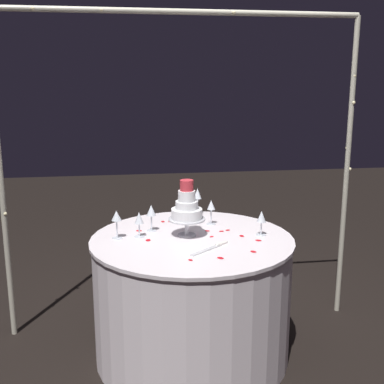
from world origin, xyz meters
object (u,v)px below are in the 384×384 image
object	(u,v)px
tiered_cake	(187,208)
wine_glass_0	(198,195)
cake_knife	(212,248)
main_table	(192,297)
wine_glass_2	(139,219)
wine_glass_4	(211,207)
wine_glass_5	(117,217)
wine_glass_3	(261,218)
decorative_arch	(183,120)
wine_glass_1	(151,212)

from	to	relation	value
tiered_cake	wine_glass_0	bearing A→B (deg)	73.20
tiered_cake	cake_knife	world-z (taller)	tiered_cake
cake_knife	wine_glass_0	bearing A→B (deg)	87.47
main_table	tiered_cake	bearing A→B (deg)	119.42
wine_glass_2	wine_glass_4	size ratio (longest dim) A/B	0.95
wine_glass_0	wine_glass_4	world-z (taller)	wine_glass_0
main_table	wine_glass_4	bearing A→B (deg)	57.54
main_table	wine_glass_5	size ratio (longest dim) A/B	7.11
wine_glass_5	cake_knife	bearing A→B (deg)	-25.96
tiered_cake	wine_glass_0	distance (m)	0.48
wine_glass_3	cake_knife	distance (m)	0.40
decorative_arch	wine_glass_5	distance (m)	0.77
cake_knife	main_table	bearing A→B (deg)	112.53
decorative_arch	wine_glass_0	distance (m)	0.54
cake_knife	tiered_cake	bearing A→B (deg)	113.85
cake_knife	decorative_arch	bearing A→B (deg)	97.57
decorative_arch	wine_glass_1	bearing A→B (deg)	-133.17
tiered_cake	cake_knife	xyz separation A→B (m)	(0.11, -0.24, -0.17)
wine_glass_0	wine_glass_1	xyz separation A→B (m)	(-0.34, -0.33, -0.01)
wine_glass_3	wine_glass_5	distance (m)	0.86
tiered_cake	wine_glass_2	world-z (taller)	tiered_cake
main_table	tiered_cake	distance (m)	0.55
tiered_cake	wine_glass_3	world-z (taller)	tiered_cake
main_table	wine_glass_5	xyz separation A→B (m)	(-0.44, 0.05, 0.51)
wine_glass_4	cake_knife	size ratio (longest dim) A/B	0.66
decorative_arch	cake_knife	world-z (taller)	decorative_arch
wine_glass_2	wine_glass_5	xyz separation A→B (m)	(-0.13, -0.01, 0.02)
wine_glass_0	wine_glass_5	world-z (taller)	wine_glass_0
decorative_arch	wine_glass_2	size ratio (longest dim) A/B	15.36
wine_glass_0	wine_glass_2	size ratio (longest dim) A/B	1.21
wine_glass_2	wine_glass_3	xyz separation A→B (m)	(0.72, -0.08, -0.00)
decorative_arch	wine_glass_4	distance (m)	0.58
wine_glass_0	wine_glass_2	xyz separation A→B (m)	(-0.42, -0.44, -0.03)
wine_glass_2	cake_knife	xyz separation A→B (m)	(0.39, -0.26, -0.10)
wine_glass_2	cake_knife	world-z (taller)	wine_glass_2
wine_glass_0	wine_glass_2	world-z (taller)	wine_glass_0
wine_glass_4	cake_knife	bearing A→B (deg)	-99.96
wine_glass_4	decorative_arch	bearing A→B (deg)	135.57
wine_glass_1	cake_knife	xyz separation A→B (m)	(0.31, -0.37, -0.12)
decorative_arch	wine_glass_4	size ratio (longest dim) A/B	14.67
wine_glass_3	cake_knife	world-z (taller)	wine_glass_3
wine_glass_1	wine_glass_5	xyz separation A→B (m)	(-0.21, -0.12, 0.01)
tiered_cake	wine_glass_5	size ratio (longest dim) A/B	2.01
decorative_arch	cake_knife	size ratio (longest dim) A/B	9.69
wine_glass_0	cake_knife	bearing A→B (deg)	-92.53
wine_glass_0	tiered_cake	bearing A→B (deg)	-106.80
tiered_cake	wine_glass_1	xyz separation A→B (m)	(-0.20, 0.12, -0.05)
wine_glass_1	wine_glass_4	size ratio (longest dim) A/B	1.03
decorative_arch	tiered_cake	xyz separation A→B (m)	(-0.03, -0.37, -0.49)
wine_glass_0	wine_glass_3	world-z (taller)	wine_glass_0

